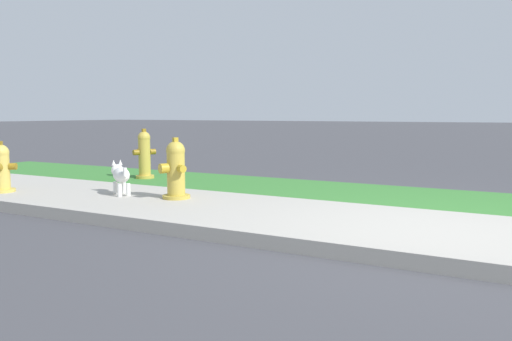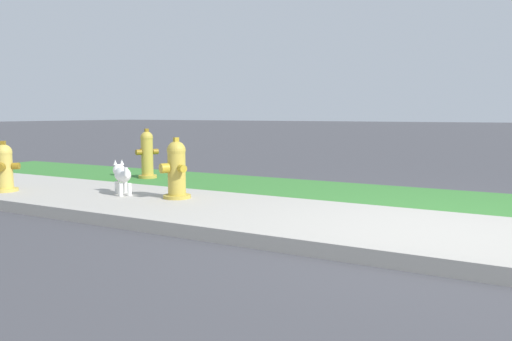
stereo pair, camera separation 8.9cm
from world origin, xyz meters
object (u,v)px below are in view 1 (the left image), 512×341
object	(u,v)px
fire_hydrant_across_street	(1,168)
fire_hydrant_at_driveway	(176,170)
fire_hydrant_by_grass_verge	(144,154)
small_white_dog	(121,175)

from	to	relation	value
fire_hydrant_across_street	fire_hydrant_at_driveway	bearing A→B (deg)	161.48
fire_hydrant_by_grass_verge	fire_hydrant_across_street	bearing A→B (deg)	-171.35
fire_hydrant_by_grass_verge	small_white_dog	world-z (taller)	fire_hydrant_by_grass_verge
fire_hydrant_at_driveway	small_white_dog	bearing A→B (deg)	33.11
fire_hydrant_by_grass_verge	fire_hydrant_across_street	size ratio (longest dim) A/B	1.17
fire_hydrant_at_driveway	fire_hydrant_by_grass_verge	bearing A→B (deg)	-12.63
fire_hydrant_by_grass_verge	fire_hydrant_at_driveway	xyz separation A→B (m)	(1.65, -1.36, -0.03)
small_white_dog	fire_hydrant_at_driveway	bearing A→B (deg)	-138.58
fire_hydrant_at_driveway	small_white_dog	distance (m)	0.82
small_white_dog	fire_hydrant_by_grass_verge	bearing A→B (deg)	-24.72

